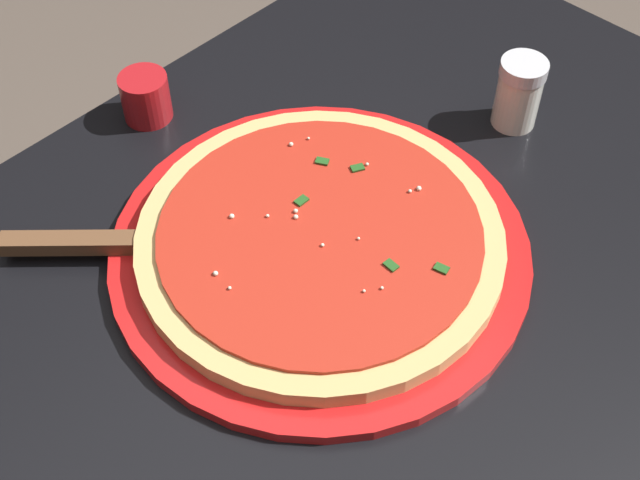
# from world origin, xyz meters

# --- Properties ---
(restaurant_table) EXTENTS (1.03, 0.70, 0.73)m
(restaurant_table) POSITION_xyz_m (0.00, 0.00, 0.59)
(restaurant_table) COLOR black
(restaurant_table) RESTS_ON ground_plane
(serving_plate) EXTENTS (0.37, 0.37, 0.01)m
(serving_plate) POSITION_xyz_m (-0.04, -0.05, 0.74)
(serving_plate) COLOR red
(serving_plate) RESTS_ON restaurant_table
(pizza) EXTENTS (0.32, 0.32, 0.02)m
(pizza) POSITION_xyz_m (-0.04, -0.05, 0.76)
(pizza) COLOR #DBB26B
(pizza) RESTS_ON serving_plate
(pizza_server) EXTENTS (0.18, 0.19, 0.01)m
(pizza_server) POSITION_xyz_m (0.08, -0.17, 0.75)
(pizza_server) COLOR silver
(pizza_server) RESTS_ON serving_plate
(cup_small_sauce) EXTENTS (0.05, 0.05, 0.05)m
(cup_small_sauce) POSITION_xyz_m (-0.05, -0.30, 0.76)
(cup_small_sauce) COLOR #B2191E
(cup_small_sauce) RESTS_ON restaurant_table
(parmesan_shaker) EXTENTS (0.05, 0.05, 0.07)m
(parmesan_shaker) POSITION_xyz_m (-0.30, -0.03, 0.77)
(parmesan_shaker) COLOR silver
(parmesan_shaker) RESTS_ON restaurant_table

